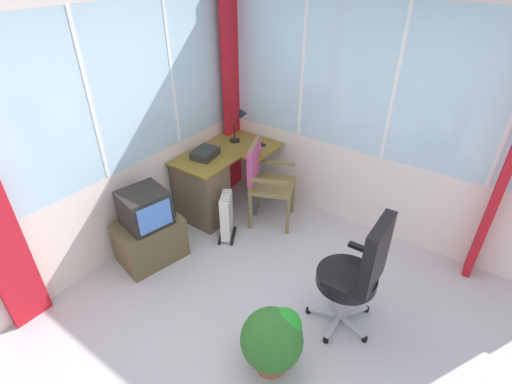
# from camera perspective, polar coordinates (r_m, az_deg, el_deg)

# --- Properties ---
(ground) EXTENTS (4.85, 5.02, 0.06)m
(ground) POSITION_cam_1_polar(r_m,az_deg,el_deg) (3.50, 3.61, -21.60)
(ground) COLOR #BBB4BB
(north_window_panel) EXTENTS (3.85, 0.07, 2.62)m
(north_window_panel) POSITION_cam_1_polar(r_m,az_deg,el_deg) (3.84, -22.49, 7.16)
(north_window_panel) COLOR silver
(north_window_panel) RESTS_ON ground
(east_window_panel) EXTENTS (0.07, 4.02, 2.62)m
(east_window_panel) POSITION_cam_1_polar(r_m,az_deg,el_deg) (4.15, 19.15, 9.70)
(east_window_panel) COLOR silver
(east_window_panel) RESTS_ON ground
(curtain_corner) EXTENTS (0.32, 0.09, 2.52)m
(curtain_corner) POSITION_cam_1_polar(r_m,az_deg,el_deg) (4.89, -3.51, 14.22)
(curtain_corner) COLOR red
(curtain_corner) RESTS_ON ground
(curtain_east_far) EXTENTS (0.32, 0.09, 2.52)m
(curtain_east_far) POSITION_cam_1_polar(r_m,az_deg,el_deg) (3.97, 33.69, 3.98)
(curtain_east_far) COLOR red
(curtain_east_far) RESTS_ON ground
(desk) EXTENTS (1.21, 0.81, 0.78)m
(desk) POSITION_cam_1_polar(r_m,az_deg,el_deg) (4.54, -7.61, 0.56)
(desk) COLOR olive
(desk) RESTS_ON ground
(desk_lamp) EXTENTS (0.24, 0.20, 0.41)m
(desk_lamp) POSITION_cam_1_polar(r_m,az_deg,el_deg) (4.71, -2.19, 10.68)
(desk_lamp) COLOR black
(desk_lamp) RESTS_ON desk
(tv_remote) EXTENTS (0.07, 0.16, 0.02)m
(tv_remote) POSITION_cam_1_polar(r_m,az_deg,el_deg) (4.70, 0.60, 7.24)
(tv_remote) COLOR black
(tv_remote) RESTS_ON desk
(paper_tray) EXTENTS (0.33, 0.28, 0.09)m
(paper_tray) POSITION_cam_1_polar(r_m,az_deg,el_deg) (4.43, -7.57, 5.74)
(paper_tray) COLOR #2A2B28
(paper_tray) RESTS_ON desk
(wooden_armchair) EXTENTS (0.63, 0.63, 1.00)m
(wooden_armchair) POSITION_cam_1_polar(r_m,az_deg,el_deg) (4.36, 0.90, 2.79)
(wooden_armchair) COLOR olive
(wooden_armchair) RESTS_ON ground
(office_chair) EXTENTS (0.60, 0.58, 1.15)m
(office_chair) POSITION_cam_1_polar(r_m,az_deg,el_deg) (3.20, 15.09, -11.16)
(office_chair) COLOR #B7B7BF
(office_chair) RESTS_ON ground
(tv_on_stand) EXTENTS (0.72, 0.57, 0.83)m
(tv_on_stand) POSITION_cam_1_polar(r_m,az_deg,el_deg) (4.08, -15.62, -5.49)
(tv_on_stand) COLOR brown
(tv_on_stand) RESTS_ON ground
(space_heater) EXTENTS (0.37, 0.30, 0.56)m
(space_heater) POSITION_cam_1_polar(r_m,az_deg,el_deg) (4.29, -4.37, -3.44)
(space_heater) COLOR white
(space_heater) RESTS_ON ground
(potted_plant) EXTENTS (0.48, 0.48, 0.56)m
(potted_plant) POSITION_cam_1_polar(r_m,az_deg,el_deg) (3.09, 2.59, -20.98)
(potted_plant) COLOR #A0553D
(potted_plant) RESTS_ON ground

